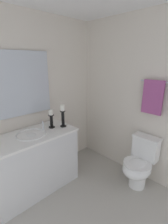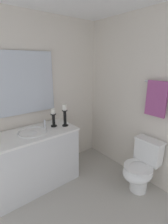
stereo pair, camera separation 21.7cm
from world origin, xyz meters
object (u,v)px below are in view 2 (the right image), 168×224
object	(u,v)px
toilet	(141,167)
candle_holder_short	(53,117)
candle_holder_tall	(65,115)
vanity_cabinet	(35,159)
sink_basin	(33,135)
towel_near_vanity	(156,99)
mirror	(21,84)

from	to	relation	value
toilet	candle_holder_short	bearing A→B (deg)	-143.49
candle_holder_tall	candle_holder_short	world-z (taller)	candle_holder_tall
candle_holder_tall	toilet	size ratio (longest dim) A/B	0.44
vanity_cabinet	sink_basin	distance (m)	0.39
towel_near_vanity	mirror	bearing A→B (deg)	-134.52
mirror	toilet	size ratio (longest dim) A/B	1.32
candle_holder_short	towel_near_vanity	distance (m)	1.45
vanity_cabinet	candle_holder_short	distance (m)	0.66
toilet	towel_near_vanity	size ratio (longest dim) A/B	1.60
sink_basin	toilet	xyz separation A→B (m)	(1.03, 1.11, -0.45)
candle_holder_tall	toilet	world-z (taller)	candle_holder_tall
mirror	towel_near_vanity	distance (m)	1.85
vanity_cabinet	sink_basin	world-z (taller)	sink_basin
vanity_cabinet	candle_holder_short	xyz separation A→B (m)	(-0.02, 0.34, 0.57)
sink_basin	toilet	size ratio (longest dim) A/B	0.54
candle_holder_short	towel_near_vanity	world-z (taller)	towel_near_vanity
mirror	candle_holder_short	world-z (taller)	mirror
candle_holder_tall	toilet	xyz separation A→B (m)	(0.96, 0.62, -0.66)
sink_basin	candle_holder_tall	bearing A→B (deg)	81.74
candle_holder_short	toilet	xyz separation A→B (m)	(1.04, 0.77, -0.63)
vanity_cabinet	sink_basin	bearing A→B (deg)	90.00
candle_holder_tall	candle_holder_short	xyz separation A→B (m)	(-0.09, -0.15, -0.04)
toilet	towel_near_vanity	xyz separation A→B (m)	(-0.01, 0.20, 0.95)
towel_near_vanity	sink_basin	bearing A→B (deg)	-127.63
sink_basin	mirror	xyz separation A→B (m)	(-0.28, -0.00, 0.68)
towel_near_vanity	candle_holder_tall	bearing A→B (deg)	-138.65
candle_holder_short	toilet	distance (m)	1.44
vanity_cabinet	mirror	bearing A→B (deg)	179.99
vanity_cabinet	candle_holder_tall	bearing A→B (deg)	81.76
vanity_cabinet	candle_holder_tall	size ratio (longest dim) A/B	3.64
mirror	toilet	world-z (taller)	mirror
sink_basin	vanity_cabinet	bearing A→B (deg)	-90.00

